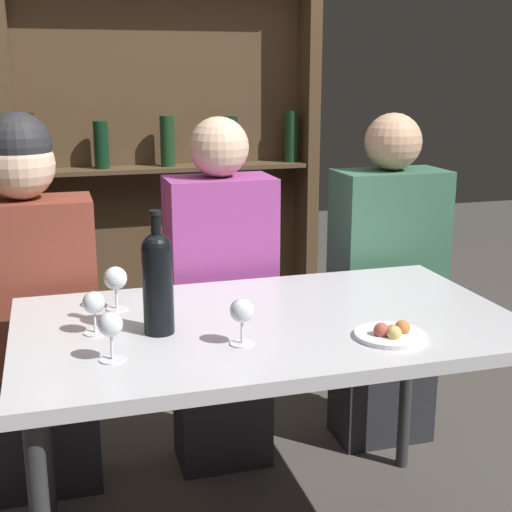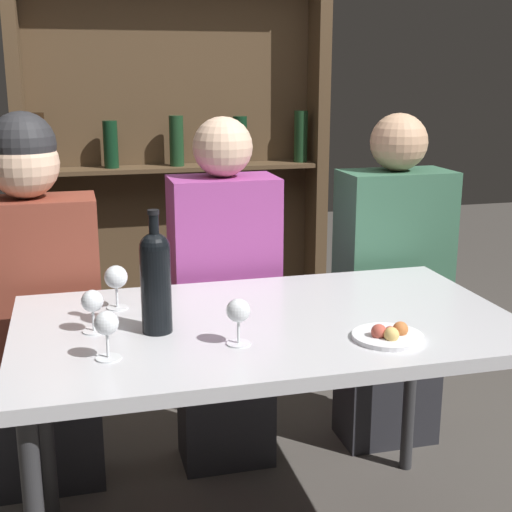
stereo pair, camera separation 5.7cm
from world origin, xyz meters
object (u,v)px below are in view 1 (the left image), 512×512
wine_glass_2 (94,305)px  wine_glass_3 (115,280)px  seated_person_right (386,292)px  wine_glass_0 (111,327)px  food_plate_0 (391,333)px  seated_person_left (32,315)px  seated_person_center (221,306)px  wine_glass_1 (242,313)px  wine_bottle (158,278)px

wine_glass_2 → wine_glass_3: size_ratio=0.90×
wine_glass_2 → seated_person_right: seated_person_right is taller
wine_glass_0 → food_plate_0: 0.70m
seated_person_left → seated_person_center: seated_person_left is taller
wine_glass_0 → seated_person_right: size_ratio=0.09×
seated_person_left → seated_person_center: 0.63m
food_plate_0 → seated_person_center: size_ratio=0.15×
seated_person_center → wine_glass_1: bearing=-99.2°
wine_bottle → wine_glass_2: bearing=166.4°
wine_glass_0 → wine_glass_2: wine_glass_0 is taller
wine_bottle → seated_person_left: seated_person_left is taller
seated_person_right → wine_glass_3: bearing=-160.8°
wine_glass_0 → food_plate_0: bearing=-4.1°
seated_person_center → seated_person_right: bearing=0.0°
seated_person_center → seated_person_right: (0.64, 0.00, -0.00)m
wine_bottle → wine_glass_2: 0.18m
wine_bottle → food_plate_0: wine_bottle is taller
wine_bottle → seated_person_left: 0.71m
wine_glass_0 → seated_person_left: (-0.20, 0.73, -0.20)m
wine_glass_2 → seated_person_center: size_ratio=0.09×
wine_bottle → wine_glass_3: bearing=112.1°
wine_glass_2 → seated_person_right: bearing=26.0°
wine_glass_0 → wine_glass_2: bearing=97.5°
wine_glass_2 → seated_person_right: size_ratio=0.09×
seated_person_left → seated_person_right: seated_person_left is taller
seated_person_right → seated_person_center: bearing=-180.0°
wine_glass_0 → wine_glass_1: size_ratio=1.00×
wine_glass_3 → seated_person_right: seated_person_right is taller
wine_glass_2 → seated_person_center: (0.46, 0.54, -0.22)m
seated_person_right → wine_glass_1: bearing=-136.5°
food_plate_0 → seated_person_right: size_ratio=0.14×
wine_glass_3 → seated_person_left: bearing=124.3°
wine_glass_0 → seated_person_left: seated_person_left is taller
seated_person_left → seated_person_right: 1.27m
wine_bottle → food_plate_0: size_ratio=1.77×
seated_person_left → wine_glass_1: bearing=-54.2°
food_plate_0 → wine_glass_1: bearing=170.5°
wine_glass_3 → seated_person_center: 0.58m
wine_bottle → wine_glass_0: size_ratio=2.71×
wine_bottle → wine_glass_3: (-0.09, 0.22, -0.06)m
seated_person_right → wine_bottle: bearing=-148.5°
wine_glass_1 → wine_glass_0: bearing=-177.6°
wine_glass_0 → seated_person_right: (1.07, 0.73, -0.23)m
seated_person_center → wine_bottle: bearing=-117.6°
wine_bottle → seated_person_right: size_ratio=0.26×
wine_glass_0 → wine_glass_1: same height
wine_bottle → food_plate_0: (0.56, -0.20, -0.13)m
wine_glass_3 → food_plate_0: (0.65, -0.42, -0.08)m
wine_glass_2 → food_plate_0: bearing=-18.6°
seated_person_left → wine_glass_2: bearing=-72.2°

